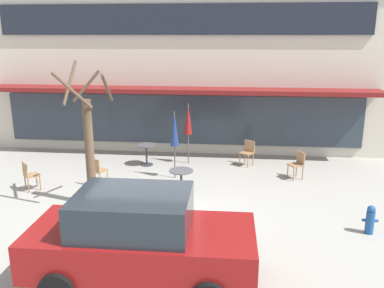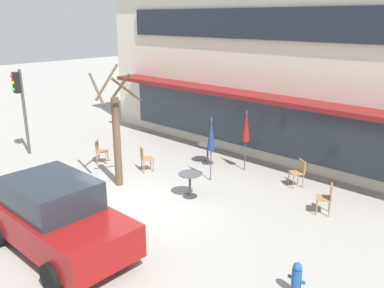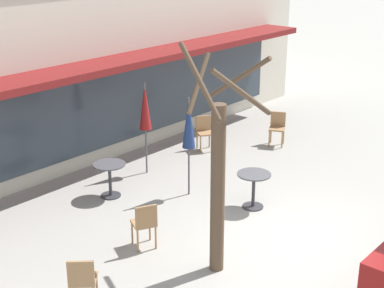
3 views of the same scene
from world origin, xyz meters
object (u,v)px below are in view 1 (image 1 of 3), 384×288
(cafe_table_near_wall, at_px, (181,178))
(cafe_chair_3, at_px, (97,169))
(cafe_table_streetside, at_px, (146,151))
(fire_hydrant, at_px, (370,219))
(patio_umbrella_green_folded, at_px, (174,129))
(cafe_chair_0, at_px, (29,174))
(cafe_chair_1, at_px, (298,163))
(cafe_chair_2, at_px, (248,151))
(parked_sedan, at_px, (140,238))
(patio_umbrella_cream_folded, at_px, (188,119))
(street_tree, at_px, (89,143))

(cafe_table_near_wall, height_order, cafe_chair_3, cafe_chair_3)
(cafe_table_streetside, height_order, fire_hydrant, cafe_table_streetside)
(cafe_table_streetside, xyz_separation_m, fire_hydrant, (6.32, -4.56, -0.16))
(fire_hydrant, bearing_deg, patio_umbrella_green_folded, 146.85)
(cafe_chair_0, bearing_deg, cafe_table_near_wall, 1.50)
(cafe_table_near_wall, bearing_deg, cafe_chair_1, 26.46)
(fire_hydrant, bearing_deg, cafe_table_near_wall, 158.04)
(cafe_chair_2, height_order, parked_sedan, parked_sedan)
(patio_umbrella_green_folded, distance_m, patio_umbrella_cream_folded, 1.60)
(street_tree, bearing_deg, patio_umbrella_green_folded, 50.40)
(cafe_table_streetside, distance_m, patio_umbrella_green_folded, 2.04)
(cafe_chair_2, bearing_deg, cafe_table_streetside, -174.12)
(cafe_chair_0, distance_m, cafe_chair_3, 2.00)
(patio_umbrella_cream_folded, distance_m, fire_hydrant, 7.03)
(street_tree, bearing_deg, cafe_table_near_wall, 21.52)
(cafe_chair_0, xyz_separation_m, cafe_chair_3, (1.90, 0.60, 0.00))
(cafe_table_streetside, distance_m, street_tree, 3.86)
(cafe_chair_2, bearing_deg, cafe_chair_1, -38.47)
(cafe_table_near_wall, height_order, cafe_chair_0, cafe_chair_0)
(cafe_table_streetside, distance_m, cafe_chair_3, 2.42)
(cafe_table_near_wall, bearing_deg, street_tree, -158.48)
(parked_sedan, bearing_deg, cafe_chair_2, 73.09)
(cafe_chair_1, xyz_separation_m, fire_hydrant, (1.15, -3.68, -0.17))
(cafe_chair_2, height_order, street_tree, street_tree)
(street_tree, bearing_deg, cafe_chair_0, 159.98)
(cafe_chair_1, distance_m, cafe_chair_2, 2.00)
(cafe_table_near_wall, height_order, street_tree, street_tree)
(patio_umbrella_green_folded, distance_m, cafe_chair_1, 4.13)
(patio_umbrella_green_folded, xyz_separation_m, patio_umbrella_cream_folded, (0.26, 1.58, 0.00))
(cafe_chair_1, height_order, parked_sedan, parked_sedan)
(cafe_chair_1, xyz_separation_m, cafe_chair_2, (-1.57, 1.24, 0.00))
(cafe_chair_0, relative_size, cafe_chair_3, 1.00)
(cafe_chair_0, relative_size, parked_sedan, 0.21)
(cafe_table_streetside, bearing_deg, fire_hydrant, -35.79)
(cafe_chair_0, bearing_deg, cafe_table_streetside, 42.98)
(cafe_table_near_wall, distance_m, patio_umbrella_cream_folded, 3.22)
(cafe_chair_2, xyz_separation_m, street_tree, (-4.36, -3.95, 1.23))
(fire_hydrant, bearing_deg, cafe_chair_2, 118.86)
(patio_umbrella_green_folded, xyz_separation_m, fire_hydrant, (5.12, -3.34, -1.27))
(patio_umbrella_green_folded, bearing_deg, cafe_table_streetside, 134.68)
(cafe_table_near_wall, distance_m, parked_sedan, 4.32)
(cafe_table_streetside, xyz_separation_m, patio_umbrella_green_folded, (1.20, -1.21, 1.11))
(street_tree, bearing_deg, cafe_table_streetside, 78.07)
(cafe_chair_1, height_order, fire_hydrant, cafe_chair_1)
(parked_sedan, xyz_separation_m, street_tree, (-2.13, 3.38, 0.87))
(cafe_table_near_wall, relative_size, cafe_chair_0, 0.85)
(parked_sedan, bearing_deg, street_tree, 122.28)
(patio_umbrella_green_folded, xyz_separation_m, parked_sedan, (0.18, -5.74, -0.75))
(parked_sedan, bearing_deg, cafe_chair_0, 136.12)
(fire_hydrant, bearing_deg, cafe_chair_3, 162.08)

